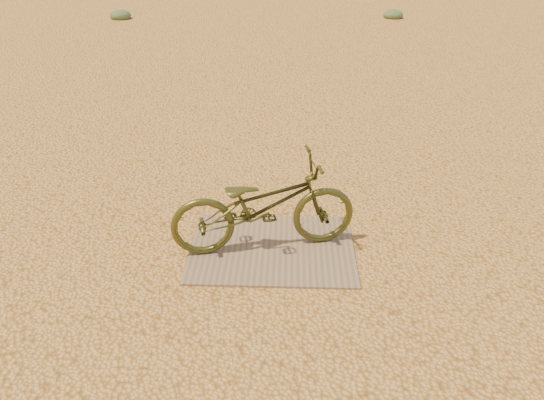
{
  "coord_description": "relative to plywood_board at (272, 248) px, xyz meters",
  "views": [
    {
      "loc": [
        0.09,
        -3.68,
        2.86
      ],
      "look_at": [
        -0.07,
        0.53,
        0.54
      ],
      "focal_mm": 35.0,
      "sensor_mm": 36.0,
      "label": 1
    }
  ],
  "objects": [
    {
      "name": "kale_c",
      "position": [
        -4.93,
        11.99,
        -0.01
      ],
      "size": [
        0.62,
        0.62,
        0.34
      ],
      "primitive_type": "ellipsoid",
      "color": "#5C724E",
      "rests_on": "ground"
    },
    {
      "name": "plywood_board",
      "position": [
        0.0,
        0.0,
        0.0
      ],
      "size": [
        1.56,
        1.19,
        0.02
      ],
      "primitive_type": "cube",
      "color": "#856A58",
      "rests_on": "ground"
    },
    {
      "name": "ground",
      "position": [
        0.07,
        -0.53,
        -0.01
      ],
      "size": [
        120.0,
        120.0,
        0.0
      ],
      "primitive_type": "plane",
      "color": "#E2AB5D",
      "rests_on": "ground"
    },
    {
      "name": "kale_b",
      "position": [
        3.17,
        12.41,
        -0.01
      ],
      "size": [
        0.59,
        0.59,
        0.32
      ],
      "primitive_type": "ellipsoid",
      "color": "#5C724E",
      "rests_on": "ground"
    },
    {
      "name": "bicycle",
      "position": [
        -0.08,
        0.01,
        0.46
      ],
      "size": [
        1.81,
        0.96,
        0.9
      ],
      "primitive_type": "imported",
      "rotation": [
        0.0,
        0.0,
        1.79
      ],
      "color": "#41441C",
      "rests_on": "plywood_board"
    }
  ]
}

